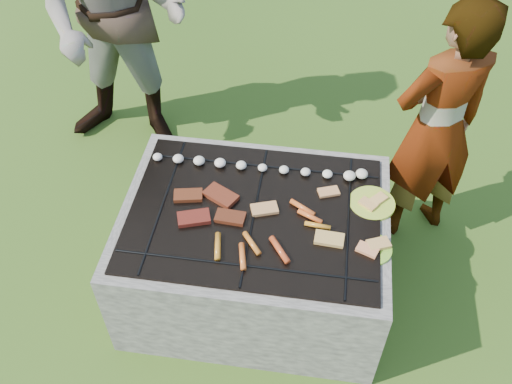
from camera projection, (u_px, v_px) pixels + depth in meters
lawn at (255, 284)px, 3.19m from camera, size 60.00×60.00×0.00m
fire_pit at (255, 254)px, 2.98m from camera, size 1.30×1.00×0.62m
mushrooms at (266, 167)px, 2.93m from camera, size 1.12×0.09×0.04m
pork_slabs at (209, 206)px, 2.76m from camera, size 0.38×0.31×0.02m
sausages at (271, 237)px, 2.62m from camera, size 0.53×0.45×0.03m
bread_on_grate at (305, 218)px, 2.71m from camera, size 0.46×0.39×0.02m
plate_far at (372, 203)px, 2.79m from camera, size 0.23×0.23×0.03m
plate_near at (372, 248)px, 2.59m from camera, size 0.24×0.24×0.03m
cook at (436, 129)px, 2.96m from camera, size 0.65×0.56×1.49m
bystander at (114, 16)px, 3.35m from camera, size 0.97×0.78×1.90m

